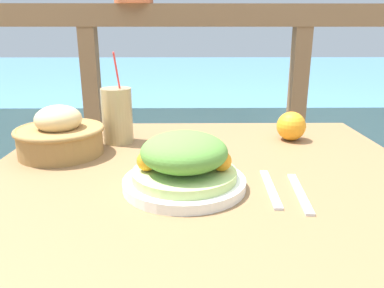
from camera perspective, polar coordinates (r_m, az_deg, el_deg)
The scene contains 9 objects.
patio_table at distance 0.86m, azimuth 1.69°, elevation -10.81°, with size 0.98×0.91×0.74m.
railing_fence at distance 1.66m, azimuth 0.49°, elevation 9.08°, with size 2.80×0.08×1.14m.
sea_backdrop at distance 4.21m, azimuth -0.22°, elevation 7.06°, with size 12.00×4.00×0.60m.
salad_plate at distance 0.73m, azimuth -1.19°, elevation -3.20°, with size 0.24×0.24×0.11m.
drink_glass at distance 1.05m, azimuth -11.32°, elevation 4.29°, with size 0.08×0.08×0.25m.
bread_basket at distance 0.99m, azimuth -19.46°, elevation 1.27°, with size 0.22×0.22×0.12m.
fork at distance 0.76m, azimuth 11.86°, elevation -6.61°, with size 0.02×0.18×0.00m.
knife at distance 0.75m, azimuth 16.10°, elevation -7.16°, with size 0.03×0.18×0.00m.
orange_near_basket at distance 1.09m, azimuth 14.88°, elevation 2.65°, with size 0.08×0.08×0.08m.
Camera 1 is at (-0.03, -0.76, 1.04)m, focal length 35.00 mm.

